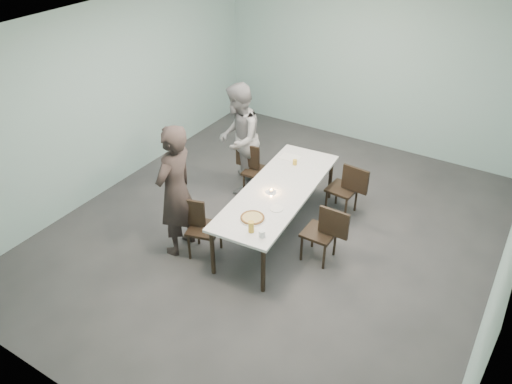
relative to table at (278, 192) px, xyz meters
The scene contains 16 objects.
ground 0.69m from the table, 150.89° to the right, with size 7.00×7.00×0.00m, color #333335.
room_shell 1.33m from the table, 150.89° to the right, with size 6.02×7.02×3.01m.
table is the anchor object (origin of this frame).
chair_near_left 1.22m from the table, 124.44° to the right, with size 0.65×0.52×0.87m.
chair_far_left 1.13m from the table, 140.23° to the left, with size 0.62×0.45×0.87m.
chair_near_right 0.90m from the table, 14.60° to the right, with size 0.61×0.42×0.87m.
chair_far_right 1.18m from the table, 54.52° to the left, with size 0.63×0.45×0.87m.
diner_near 1.47m from the table, 133.20° to the right, with size 0.70×0.46×1.91m, color black.
diner_far 1.39m from the table, 147.60° to the left, with size 0.89×0.69×1.83m, color gray.
pizza 0.81m from the table, 85.04° to the right, with size 0.34×0.34×0.04m.
side_plate 0.50m from the table, 63.22° to the right, with size 0.18×0.18×0.01m, color white.
beer_glass 1.07m from the table, 79.13° to the right, with size 0.08×0.08×0.15m, color gold.
water_tumbler 1.12m from the table, 70.96° to the right, with size 0.08×0.08×0.09m, color silver.
tealight 0.15m from the table, 108.22° to the right, with size 0.06×0.06×0.05m.
amber_tumbler 0.76m from the table, 99.86° to the left, with size 0.07×0.07×0.08m, color gold.
menu 0.95m from the table, 108.31° to the left, with size 0.30×0.22×0.01m, color silver.
Camera 1 is at (2.88, -5.21, 4.58)m, focal length 35.00 mm.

